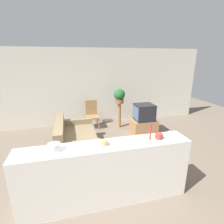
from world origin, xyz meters
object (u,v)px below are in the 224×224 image
at_px(wooden_chair, 92,113).
at_px(decorative_bowl, 54,147).
at_px(couch, 75,141).
at_px(television, 144,112).
at_px(potted_plant, 119,96).

bearing_deg(wooden_chair, decorative_bowl, -106.52).
xyz_separation_m(couch, television, (2.19, 0.61, 0.42)).
bearing_deg(couch, potted_plant, 40.12).
distance_m(television, decorative_bowl, 3.52).
height_order(television, potted_plant, potted_plant).
xyz_separation_m(television, potted_plant, (-0.60, 0.73, 0.42)).
height_order(couch, potted_plant, potted_plant).
height_order(television, wooden_chair, television).
distance_m(potted_plant, decorative_bowl, 3.70).
height_order(couch, television, television).
xyz_separation_m(couch, decorative_bowl, (-0.34, -1.82, 0.82)).
relative_size(wooden_chair, decorative_bowl, 5.26).
xyz_separation_m(wooden_chair, decorative_bowl, (-1.01, -3.39, 0.61)).
height_order(wooden_chair, decorative_bowl, decorative_bowl).
distance_m(couch, potted_plant, 2.24).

